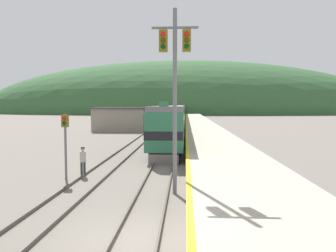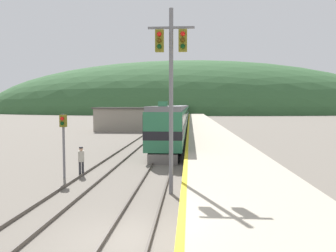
{
  "view_description": "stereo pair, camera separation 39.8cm",
  "coord_description": "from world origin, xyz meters",
  "px_view_note": "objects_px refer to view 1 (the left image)",
  "views": [
    {
      "loc": [
        1.56,
        -10.09,
        4.31
      ],
      "look_at": [
        0.04,
        18.34,
        2.47
      ],
      "focal_mm": 35.0,
      "sensor_mm": 36.0,
      "label": 1
    },
    {
      "loc": [
        1.95,
        -10.07,
        4.31
      ],
      "look_at": [
        0.04,
        18.34,
        2.47
      ],
      "focal_mm": 35.0,
      "sensor_mm": 36.0,
      "label": 2
    }
  ],
  "objects_px": {
    "signal_mast_main": "(175,73)",
    "track_worker": "(83,159)",
    "carriage_fourth": "(180,112)",
    "signal_post_siding": "(65,132)",
    "carriage_second": "(176,117)",
    "carriage_third": "(179,113)",
    "carriage_fifth": "(181,110)",
    "express_train_lead_car": "(170,125)"
  },
  "relations": [
    {
      "from": "signal_mast_main",
      "to": "track_worker",
      "type": "relative_size",
      "value": 5.01
    },
    {
      "from": "signal_mast_main",
      "to": "track_worker",
      "type": "bearing_deg",
      "value": 146.71
    },
    {
      "from": "carriage_second",
      "to": "track_worker",
      "type": "height_order",
      "value": "carriage_second"
    },
    {
      "from": "express_train_lead_car",
      "to": "track_worker",
      "type": "height_order",
      "value": "express_train_lead_car"
    },
    {
      "from": "carriage_third",
      "to": "signal_post_siding",
      "type": "relative_size",
      "value": 5.6
    },
    {
      "from": "express_train_lead_car",
      "to": "carriage_fourth",
      "type": "bearing_deg",
      "value": 90.0
    },
    {
      "from": "signal_post_siding",
      "to": "track_worker",
      "type": "height_order",
      "value": "signal_post_siding"
    },
    {
      "from": "track_worker",
      "to": "express_train_lead_car",
      "type": "bearing_deg",
      "value": 71.8
    },
    {
      "from": "signal_post_siding",
      "to": "track_worker",
      "type": "relative_size",
      "value": 2.15
    },
    {
      "from": "carriage_second",
      "to": "carriage_fourth",
      "type": "relative_size",
      "value": 1.0
    },
    {
      "from": "carriage_third",
      "to": "carriage_fifth",
      "type": "distance_m",
      "value": 44.19
    },
    {
      "from": "carriage_fourth",
      "to": "signal_post_siding",
      "type": "distance_m",
      "value": 81.57
    },
    {
      "from": "carriage_second",
      "to": "carriage_third",
      "type": "distance_m",
      "value": 22.1
    },
    {
      "from": "carriage_second",
      "to": "track_worker",
      "type": "distance_m",
      "value": 36.74
    },
    {
      "from": "carriage_fifth",
      "to": "track_worker",
      "type": "bearing_deg",
      "value": -92.59
    },
    {
      "from": "carriage_fifth",
      "to": "express_train_lead_car",
      "type": "bearing_deg",
      "value": -90.0
    },
    {
      "from": "carriage_fifth",
      "to": "carriage_third",
      "type": "bearing_deg",
      "value": -90.0
    },
    {
      "from": "carriage_second",
      "to": "carriage_third",
      "type": "height_order",
      "value": "same"
    },
    {
      "from": "signal_mast_main",
      "to": "track_worker",
      "type": "distance_m",
      "value": 8.34
    },
    {
      "from": "carriage_third",
      "to": "carriage_fifth",
      "type": "height_order",
      "value": "same"
    },
    {
      "from": "carriage_fourth",
      "to": "track_worker",
      "type": "height_order",
      "value": "carriage_fourth"
    },
    {
      "from": "carriage_fourth",
      "to": "carriage_fifth",
      "type": "distance_m",
      "value": 22.1
    },
    {
      "from": "carriage_third",
      "to": "signal_mast_main",
      "type": "relative_size",
      "value": 2.4
    },
    {
      "from": "track_worker",
      "to": "carriage_fourth",
      "type": "bearing_deg",
      "value": 86.7
    },
    {
      "from": "express_train_lead_car",
      "to": "signal_mast_main",
      "type": "bearing_deg",
      "value": -86.62
    },
    {
      "from": "carriage_third",
      "to": "carriage_fifth",
      "type": "bearing_deg",
      "value": 90.0
    },
    {
      "from": "carriage_second",
      "to": "carriage_third",
      "type": "bearing_deg",
      "value": 90.0
    },
    {
      "from": "carriage_fifth",
      "to": "signal_mast_main",
      "type": "xyz_separation_m",
      "value": [
        1.05,
        -106.45,
        3.52
      ]
    },
    {
      "from": "carriage_third",
      "to": "signal_post_siding",
      "type": "height_order",
      "value": "carriage_third"
    },
    {
      "from": "signal_mast_main",
      "to": "signal_post_siding",
      "type": "bearing_deg",
      "value": 155.35
    },
    {
      "from": "signal_mast_main",
      "to": "express_train_lead_car",
      "type": "bearing_deg",
      "value": 93.38
    },
    {
      "from": "carriage_third",
      "to": "carriage_fourth",
      "type": "height_order",
      "value": "same"
    },
    {
      "from": "carriage_second",
      "to": "carriage_fifth",
      "type": "relative_size",
      "value": 1.0
    },
    {
      "from": "carriage_second",
      "to": "carriage_fifth",
      "type": "distance_m",
      "value": 66.29
    },
    {
      "from": "signal_post_siding",
      "to": "signal_mast_main",
      "type": "bearing_deg",
      "value": -24.65
    },
    {
      "from": "express_train_lead_car",
      "to": "track_worker",
      "type": "relative_size",
      "value": 12.0
    },
    {
      "from": "carriage_second",
      "to": "carriage_third",
      "type": "xyz_separation_m",
      "value": [
        0.0,
        22.1,
        0.0
      ]
    },
    {
      "from": "carriage_second",
      "to": "signal_post_siding",
      "type": "distance_m",
      "value": 37.59
    },
    {
      "from": "carriage_second",
      "to": "signal_mast_main",
      "type": "bearing_deg",
      "value": -88.5
    },
    {
      "from": "carriage_third",
      "to": "carriage_fourth",
      "type": "bearing_deg",
      "value": 90.0
    },
    {
      "from": "express_train_lead_car",
      "to": "signal_post_siding",
      "type": "relative_size",
      "value": 5.58
    },
    {
      "from": "carriage_fourth",
      "to": "carriage_fifth",
      "type": "relative_size",
      "value": 1.0
    }
  ]
}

